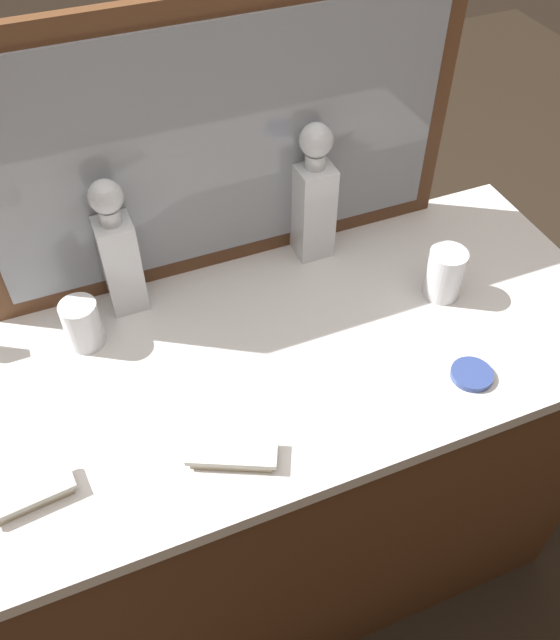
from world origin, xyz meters
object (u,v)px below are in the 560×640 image
at_px(crystal_decanter_rear, 313,204).
at_px(silver_brush_center, 232,453).
at_px(crystal_tumbler_far_right, 83,326).
at_px(crystal_decanter_front, 120,259).
at_px(porcelain_dish, 472,374).
at_px(silver_brush_far_left, 32,494).
at_px(crystal_tumbler_rear, 444,275).

distance_m(crystal_decanter_rear, silver_brush_center, 0.56).
height_order(crystal_decanter_rear, silver_brush_center, crystal_decanter_rear).
xyz_separation_m(crystal_decanter_rear, crystal_tumbler_far_right, (-0.51, -0.09, -0.08)).
height_order(crystal_decanter_front, porcelain_dish, crystal_decanter_front).
bearing_deg(silver_brush_far_left, porcelain_dish, -3.92).
bearing_deg(crystal_tumbler_far_right, silver_brush_center, -63.73).
bearing_deg(crystal_decanter_front, crystal_decanter_rear, 1.58).
relative_size(crystal_decanter_rear, crystal_decanter_front, 1.05).
height_order(crystal_tumbler_far_right, porcelain_dish, crystal_tumbler_far_right).
height_order(crystal_decanter_front, silver_brush_far_left, crystal_decanter_front).
height_order(silver_brush_far_left, silver_brush_center, same).
distance_m(crystal_decanter_front, porcelain_dish, 0.70).
xyz_separation_m(crystal_tumbler_far_right, porcelain_dish, (0.64, -0.35, -0.04)).
xyz_separation_m(crystal_decanter_rear, crystal_decanter_front, (-0.41, -0.01, -0.01)).
xyz_separation_m(crystal_tumbler_far_right, silver_brush_far_left, (-0.14, -0.30, -0.03)).
distance_m(crystal_tumbler_far_right, porcelain_dish, 0.73).
bearing_deg(porcelain_dish, crystal_decanter_front, 141.38).
bearing_deg(crystal_decanter_front, crystal_tumbler_far_right, -143.25).
xyz_separation_m(crystal_decanter_rear, crystal_tumbler_rear, (0.19, -0.23, -0.07)).
height_order(crystal_decanter_rear, porcelain_dish, crystal_decanter_rear).
bearing_deg(crystal_tumbler_far_right, silver_brush_far_left, -115.65).
relative_size(crystal_decanter_front, silver_brush_center, 1.84).
xyz_separation_m(crystal_decanter_rear, silver_brush_center, (-0.34, -0.44, -0.11)).
xyz_separation_m(silver_brush_far_left, porcelain_dish, (0.78, -0.05, -0.01)).
height_order(silver_brush_far_left, porcelain_dish, silver_brush_far_left).
relative_size(crystal_decanter_rear, porcelain_dish, 3.96).
bearing_deg(crystal_decanter_rear, crystal_tumbler_rear, -50.05).
relative_size(crystal_tumbler_far_right, silver_brush_far_left, 0.71).
xyz_separation_m(crystal_tumbler_rear, porcelain_dish, (-0.07, -0.21, -0.04)).
height_order(crystal_decanter_front, crystal_tumbler_far_right, crystal_decanter_front).
relative_size(crystal_decanter_front, crystal_tumbler_rear, 2.71).
relative_size(crystal_tumbler_rear, silver_brush_center, 0.68).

